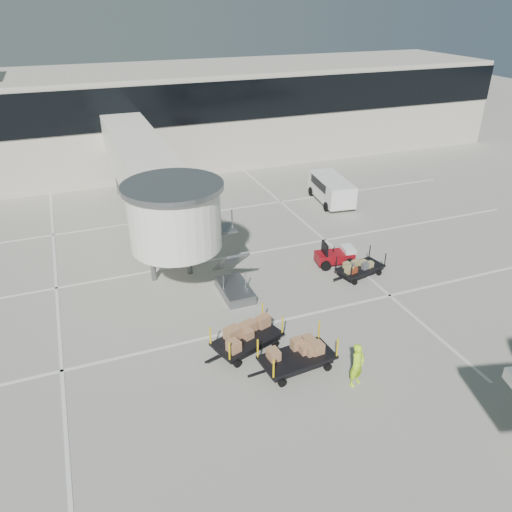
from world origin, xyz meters
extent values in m
plane|color=#B2AE9F|center=(0.00, 0.00, 0.00)|extent=(140.00, 140.00, 0.00)
cube|color=silver|center=(0.00, 2.00, 0.01)|extent=(40.00, 0.15, 0.02)
cube|color=silver|center=(0.00, 9.00, 0.01)|extent=(40.00, 0.15, 0.02)
cube|color=silver|center=(0.00, 16.00, 0.01)|extent=(40.00, 0.15, 0.02)
cube|color=silver|center=(6.00, 10.00, 0.01)|extent=(0.15, 30.00, 0.02)
cube|color=silver|center=(-10.00, 10.00, 0.01)|extent=(0.15, 30.00, 0.02)
cube|color=beige|center=(0.00, 30.00, 4.00)|extent=(64.00, 12.00, 8.00)
cube|color=black|center=(0.00, 23.95, 6.00)|extent=(64.00, 0.12, 3.20)
cube|color=white|center=(-4.00, 15.00, 4.30)|extent=(3.00, 18.00, 2.80)
cylinder|color=white|center=(-4.00, 6.00, 4.30)|extent=(4.40, 4.40, 3.00)
cylinder|color=gray|center=(-4.00, 6.00, 5.90)|extent=(4.80, 4.80, 0.25)
cylinder|color=gray|center=(-5.00, 8.00, 1.45)|extent=(0.28, 0.28, 2.90)
cylinder|color=gray|center=(-3.00, 8.00, 1.45)|extent=(0.28, 0.28, 2.90)
cylinder|color=gray|center=(-5.00, 15.00, 1.45)|extent=(0.28, 0.28, 2.90)
cylinder|color=gray|center=(-3.00, 15.00, 1.45)|extent=(0.28, 0.28, 2.90)
cylinder|color=gray|center=(-5.00, 22.00, 1.45)|extent=(0.28, 0.28, 2.90)
cylinder|color=gray|center=(-3.00, 22.00, 1.45)|extent=(0.28, 0.28, 2.90)
cube|color=gray|center=(-1.40, 5.00, 0.25)|extent=(1.40, 2.60, 0.50)
cube|color=gray|center=(-1.40, 5.60, 1.60)|extent=(1.20, 2.60, 2.06)
cube|color=gray|center=(-1.40, 7.00, 2.85)|extent=(1.40, 1.20, 0.12)
cube|color=maroon|center=(4.97, 6.02, 0.49)|extent=(2.27, 1.33, 0.53)
cube|color=white|center=(5.77, 5.90, 0.85)|extent=(0.76, 1.06, 0.31)
cube|color=black|center=(4.36, 6.11, 1.02)|extent=(0.24, 0.90, 0.80)
cylinder|color=black|center=(4.18, 5.55, 0.29)|extent=(0.60, 0.31, 0.57)
cylinder|color=black|center=(4.36, 6.70, 0.29)|extent=(0.60, 0.31, 0.57)
cylinder|color=black|center=(5.59, 5.34, 0.29)|extent=(0.60, 0.31, 0.57)
cylinder|color=black|center=(5.77, 6.48, 0.29)|extent=(0.60, 0.31, 0.57)
cube|color=black|center=(5.66, 4.37, 0.48)|extent=(2.83, 1.84, 0.10)
cube|color=black|center=(5.66, 4.37, 0.32)|extent=(2.54, 1.59, 0.22)
cube|color=black|center=(4.08, 4.02, 0.35)|extent=(0.61, 0.20, 0.07)
cylinder|color=black|center=(4.89, 3.59, 0.15)|extent=(0.32, 0.18, 0.30)
cylinder|color=black|center=(4.64, 4.74, 0.15)|extent=(0.32, 0.18, 0.30)
cylinder|color=black|center=(6.68, 3.99, 0.15)|extent=(0.32, 0.18, 0.30)
cylinder|color=black|center=(6.42, 5.14, 0.15)|extent=(0.32, 0.18, 0.30)
cylinder|color=black|center=(4.56, 3.52, 0.87)|extent=(0.06, 0.06, 0.78)
cylinder|color=black|center=(4.30, 4.67, 0.87)|extent=(0.06, 0.06, 0.78)
cylinder|color=black|center=(7.01, 4.06, 0.87)|extent=(0.06, 0.06, 0.78)
cylinder|color=black|center=(6.75, 5.21, 0.87)|extent=(0.06, 0.06, 0.78)
cube|color=#4E4E53|center=(5.65, 4.77, 0.64)|extent=(0.44, 0.35, 0.22)
cube|color=#9B8E54|center=(5.38, 4.58, 0.71)|extent=(0.49, 0.40, 0.36)
cube|color=#4E4E53|center=(5.17, 4.03, 0.70)|extent=(0.43, 0.38, 0.35)
cube|color=maroon|center=(4.76, 4.53, 0.73)|extent=(0.50, 0.43, 0.39)
cube|color=#14213E|center=(6.03, 4.27, 0.68)|extent=(0.48, 0.32, 0.31)
cube|color=maroon|center=(4.85, 4.43, 0.69)|extent=(0.38, 0.40, 0.32)
cube|color=#4E4E53|center=(6.24, 4.21, 0.67)|extent=(0.53, 0.43, 0.29)
cube|color=maroon|center=(5.36, 4.73, 0.70)|extent=(0.37, 0.33, 0.33)
cube|color=maroon|center=(5.31, 3.91, 0.72)|extent=(0.40, 0.40, 0.37)
cube|color=#9B8E54|center=(4.99, 4.09, 0.68)|extent=(0.52, 0.42, 0.29)
cube|color=#14213E|center=(5.19, 4.68, 0.67)|extent=(0.48, 0.42, 0.27)
cube|color=black|center=(-0.88, -1.34, 0.56)|extent=(3.18, 1.79, 0.12)
cube|color=black|center=(-0.88, -1.34, 0.38)|extent=(2.86, 1.53, 0.25)
cube|color=black|center=(-2.76, -1.50, 0.41)|extent=(0.72, 0.14, 0.08)
cylinder|color=black|center=(-1.89, -2.12, 0.17)|extent=(0.36, 0.17, 0.35)
cylinder|color=black|center=(-2.01, -0.75, 0.17)|extent=(0.36, 0.17, 0.35)
cylinder|color=black|center=(0.25, -1.94, 0.17)|extent=(0.36, 0.17, 0.35)
cylinder|color=black|center=(0.13, -0.56, 0.17)|extent=(0.36, 0.17, 0.35)
cylinder|color=yellow|center=(-2.28, -2.15, 1.02)|extent=(0.07, 0.07, 0.92)
cylinder|color=yellow|center=(-2.40, -0.78, 1.02)|extent=(0.07, 0.07, 0.92)
cylinder|color=yellow|center=(0.64, -1.90, 1.02)|extent=(0.07, 0.07, 0.92)
cylinder|color=yellow|center=(0.52, -0.53, 1.02)|extent=(0.07, 0.07, 0.92)
cube|color=#9D6E4B|center=(-1.82, -1.17, 0.90)|extent=(0.64, 0.58, 0.55)
cube|color=#9D6E4B|center=(-1.53, -1.47, 0.83)|extent=(0.51, 0.55, 0.42)
cube|color=#9D6E4B|center=(-1.34, -1.88, 0.85)|extent=(0.63, 0.58, 0.45)
cube|color=#9D6E4B|center=(-0.65, -1.57, 0.86)|extent=(0.55, 0.47, 0.47)
cube|color=#9D6E4B|center=(-1.92, -1.19, 0.87)|extent=(0.51, 0.59, 0.51)
cube|color=#9D6E4B|center=(-1.59, -1.72, 0.90)|extent=(0.58, 0.51, 0.55)
cube|color=black|center=(-2.37, 0.58, 0.55)|extent=(3.31, 2.36, 0.12)
cube|color=black|center=(-2.37, 0.58, 0.37)|extent=(2.96, 2.05, 0.25)
cube|color=black|center=(-4.12, 0.00, 0.40)|extent=(0.69, 0.29, 0.08)
cylinder|color=black|center=(-3.15, -0.39, 0.17)|extent=(0.37, 0.24, 0.34)
cylinder|color=black|center=(-3.57, 0.89, 0.17)|extent=(0.37, 0.24, 0.34)
cylinder|color=black|center=(-1.16, 0.27, 0.17)|extent=(0.37, 0.24, 0.34)
cylinder|color=black|center=(-1.58, 1.55, 0.17)|extent=(0.37, 0.24, 0.34)
cylinder|color=yellow|center=(-3.52, -0.51, 1.00)|extent=(0.07, 0.07, 0.90)
cylinder|color=yellow|center=(-3.94, 0.77, 1.00)|extent=(0.07, 0.07, 0.90)
cylinder|color=yellow|center=(-0.79, 0.39, 1.00)|extent=(0.07, 0.07, 0.90)
cylinder|color=yellow|center=(-1.21, 1.67, 1.00)|extent=(0.07, 0.07, 0.90)
cube|color=#9D6E4B|center=(-1.56, 0.41, 0.84)|extent=(0.67, 0.57, 0.45)
cube|color=#9D6E4B|center=(-2.98, 0.56, 0.88)|extent=(0.69, 0.67, 0.54)
cube|color=#9D6E4B|center=(-2.65, 0.83, 0.81)|extent=(0.60, 0.61, 0.39)
cube|color=#9D6E4B|center=(-2.12, 0.49, 0.87)|extent=(0.69, 0.66, 0.52)
cube|color=#9D6E4B|center=(-2.30, 0.42, 0.86)|extent=(0.69, 0.69, 0.49)
cube|color=#9D6E4B|center=(-2.43, 0.94, 0.87)|extent=(0.59, 0.49, 0.52)
cube|color=#9D6E4B|center=(-1.85, 1.12, 0.84)|extent=(0.59, 0.61, 0.45)
cube|color=#9D6E4B|center=(-1.60, 0.69, 0.88)|extent=(0.57, 0.57, 0.53)
imported|color=#AAEA18|center=(0.89, -3.05, 0.96)|extent=(0.81, 0.68, 1.91)
cube|color=white|center=(9.47, 14.64, 1.05)|extent=(2.50, 4.98, 1.54)
cube|color=white|center=(9.73, 16.76, 0.75)|extent=(1.89, 0.76, 0.90)
cube|color=black|center=(9.50, 14.84, 1.44)|extent=(2.31, 3.20, 0.62)
cylinder|color=black|center=(8.34, 13.17, 0.34)|extent=(0.32, 0.70, 0.68)
cylinder|color=black|center=(10.22, 12.94, 0.34)|extent=(0.32, 0.70, 0.68)
cylinder|color=black|center=(8.73, 16.33, 0.34)|extent=(0.32, 0.70, 0.68)
cylinder|color=black|center=(10.60, 16.11, 0.34)|extent=(0.32, 0.70, 0.68)
camera|label=1|loc=(-8.31, -15.79, 13.80)|focal=35.00mm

